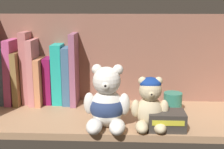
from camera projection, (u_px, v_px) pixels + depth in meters
shelf_board at (118, 118)px, 93.33cm from camera, size 82.94×29.00×2.00cm
shelf_back_panel at (120, 61)px, 104.55cm from camera, size 85.34×1.20×32.11cm
book_0 at (7, 75)px, 104.56cm from camera, size 2.27×12.69×18.85cm
book_1 at (14, 71)px, 104.10cm from camera, size 3.23×14.10×21.99cm
book_2 at (21, 76)px, 104.45cm from camera, size 1.90×14.92×17.90cm
book_3 at (28, 67)px, 103.60cm from camera, size 2.54×9.62×24.36cm
book_4 at (35, 71)px, 103.76cm from camera, size 2.05×13.42×21.96cm
book_5 at (42, 79)px, 104.37cm from camera, size 1.91×14.72×15.80cm
book_6 at (50, 80)px, 104.27cm from camera, size 2.74×9.26×15.73cm
book_7 at (59, 73)px, 103.60cm from camera, size 3.40×9.77×20.31cm
book_8 at (68, 75)px, 103.56cm from camera, size 2.52×11.39×19.38cm
book_9 at (75, 68)px, 102.92cm from camera, size 1.91×13.61×24.04cm
teddy_bear_larger at (107, 103)px, 82.58cm from camera, size 12.81×13.34×17.64cm
teddy_bear_smaller at (150, 104)px, 82.23cm from camera, size 10.39×10.51×14.30cm
pillar_candle at (173, 102)px, 95.59cm from camera, size 5.81×5.81×6.11cm
small_product_box at (166, 120)px, 82.07cm from camera, size 9.92×7.00×5.01cm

